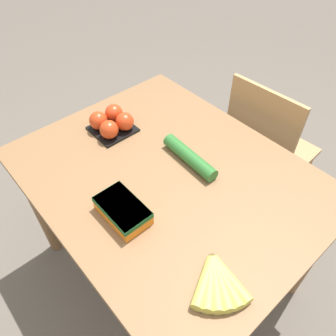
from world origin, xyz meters
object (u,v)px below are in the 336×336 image
at_px(carrot_bag, 123,210).
at_px(cucumber_near, 190,157).
at_px(chair, 265,150).
at_px(tomato_pack, 112,122).
at_px(banana_bunch, 217,282).

distance_m(carrot_bag, cucumber_near, 0.36).
relative_size(carrot_bag, cucumber_near, 0.71).
bearing_deg(chair, tomato_pack, 59.05).
distance_m(tomato_pack, carrot_bag, 0.48).
distance_m(tomato_pack, cucumber_near, 0.39).
bearing_deg(carrot_bag, chair, 91.80).
relative_size(chair, tomato_pack, 5.19).
relative_size(chair, cucumber_near, 3.30).
bearing_deg(banana_bunch, tomato_pack, 167.15).
height_order(chair, cucumber_near, chair).
relative_size(tomato_pack, cucumber_near, 0.64).
relative_size(tomato_pack, carrot_bag, 0.90).
bearing_deg(chair, cucumber_near, 86.55).
relative_size(banana_bunch, cucumber_near, 0.65).
xyz_separation_m(chair, cucumber_near, (-0.01, -0.59, 0.32)).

